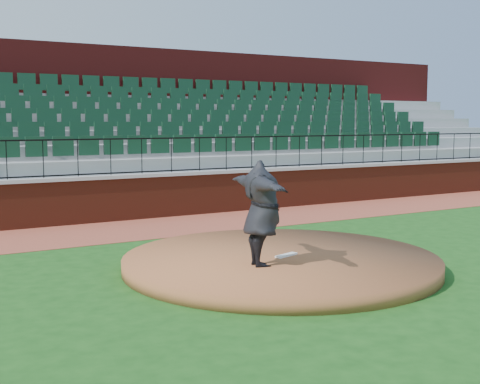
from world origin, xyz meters
The scene contains 10 objects.
ground centered at (0.00, 0.00, 0.00)m, with size 90.00×90.00×0.00m, color #174915.
warning_track centered at (0.00, 5.40, 0.01)m, with size 34.00×3.20×0.01m, color brown.
field_wall centered at (0.00, 7.00, 0.60)m, with size 34.00×0.35×1.20m, color maroon.
wall_cap centered at (0.00, 7.00, 1.25)m, with size 34.00×0.45×0.10m, color #B7B7B7.
wall_railing centered at (0.00, 7.00, 1.80)m, with size 34.00×0.05×1.00m, color black, non-canonical shape.
seating_stands centered at (0.00, 9.72, 2.30)m, with size 34.00×5.10×4.60m, color gray, non-canonical shape.
concourse_wall centered at (0.00, 12.52, 2.75)m, with size 34.00×0.50×5.50m, color maroon.
pitchers_mound centered at (-0.10, -0.19, 0.12)m, with size 5.99×5.99×0.25m, color brown.
pitching_rubber centered at (-0.03, -0.28, 0.27)m, with size 0.53×0.13×0.04m, color white.
pitcher centered at (-0.88, -0.73, 1.19)m, with size 2.31×0.63×1.88m, color black.
Camera 1 is at (-6.84, -10.04, 2.81)m, focal length 47.67 mm.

